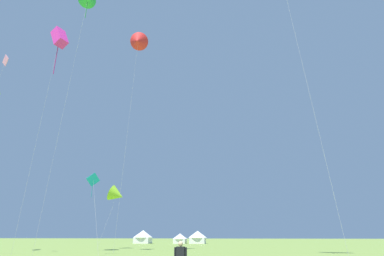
# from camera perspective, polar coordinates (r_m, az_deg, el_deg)

# --- Properties ---
(kite_magenta_box) EXTENTS (2.81, 2.17, 29.17)m
(kite_magenta_box) POSITION_cam_1_polar(r_m,az_deg,el_deg) (47.04, -23.71, 15.30)
(kite_magenta_box) COLOR #E02DA3
(kite_magenta_box) RESTS_ON ground
(kite_red_delta) EXTENTS (3.30, 3.86, 31.02)m
(kite_red_delta) POSITION_cam_1_polar(r_m,az_deg,el_deg) (47.48, -10.13, 15.83)
(kite_red_delta) COLOR red
(kite_red_delta) RESTS_ON ground
(kite_cyan_diamond) EXTENTS (3.06, 2.65, 8.74)m
(kite_cyan_diamond) POSITION_cam_1_polar(r_m,az_deg,el_deg) (36.61, -18.15, -9.51)
(kite_cyan_diamond) COLOR #1EB7CC
(kite_cyan_diamond) RESTS_ON ground
(kite_pink_diamond) EXTENTS (1.47, 2.34, 23.69)m
(kite_pink_diamond) POSITION_cam_1_polar(r_m,az_deg,el_deg) (45.36, -32.03, 9.79)
(kite_pink_diamond) COLOR pink
(kite_pink_diamond) RESTS_ON ground
(kite_lime_delta) EXTENTS (3.03, 3.72, 9.66)m
(kite_lime_delta) POSITION_cam_1_polar(r_m,az_deg,el_deg) (51.35, -13.97, -12.15)
(kite_lime_delta) COLOR #99DB2D
(kite_lime_delta) RESTS_ON ground
(festival_tent_left) EXTENTS (4.89, 4.89, 3.18)m
(festival_tent_left) POSITION_cam_1_polar(r_m,az_deg,el_deg) (82.87, -9.23, -19.49)
(festival_tent_left) COLOR white
(festival_tent_left) RESTS_ON ground
(festival_tent_center) EXTENTS (3.71, 3.71, 2.41)m
(festival_tent_center) POSITION_cam_1_polar(r_m,az_deg,el_deg) (80.59, -2.28, -20.02)
(festival_tent_center) COLOR white
(festival_tent_center) RESTS_ON ground
(festival_tent_right) EXTENTS (4.67, 4.67, 3.03)m
(festival_tent_right) POSITION_cam_1_polar(r_m,az_deg,el_deg) (79.90, 1.08, -19.79)
(festival_tent_right) COLOR white
(festival_tent_right) RESTS_ON ground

